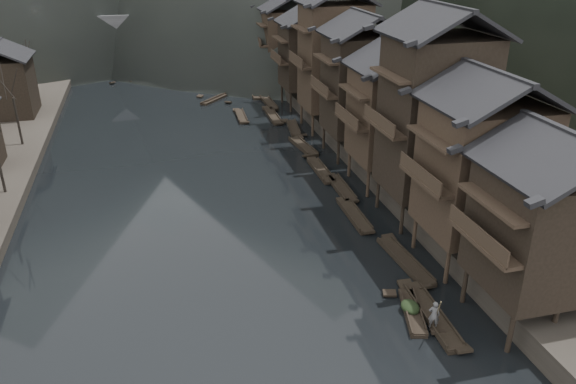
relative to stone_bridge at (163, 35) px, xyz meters
name	(u,v)px	position (x,y,z in m)	size (l,w,h in m)	color
water	(226,284)	(0.00, -72.00, -5.11)	(300.00, 300.00, 0.00)	black
right_bank	(428,91)	(35.00, -32.00, -4.21)	(40.00, 200.00, 1.80)	#2D2823
stilt_houses	(369,72)	(17.28, -52.69, 3.87)	(9.00, 67.60, 16.93)	black
moored_sampans	(302,146)	(12.02, -47.86, -4.91)	(3.11, 68.40, 0.47)	black
midriver_boats	(195,87)	(3.19, -19.09, -4.91)	(18.29, 37.10, 0.45)	black
stone_bridge	(163,35)	(0.00, 0.00, 0.00)	(40.00, 6.00, 9.00)	#4C4C4F
hero_sampan	(412,312)	(10.56, -78.01, -4.91)	(2.21, 5.02, 0.44)	black
cargo_heap	(411,302)	(10.49, -77.79, -4.35)	(1.09, 1.43, 0.66)	black
boatman	(434,311)	(11.02, -79.69, -3.77)	(0.66, 0.43, 1.81)	#59595B
bamboo_pole	(443,272)	(11.22, -79.69, -1.10)	(0.06, 0.06, 4.64)	#8C7A51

